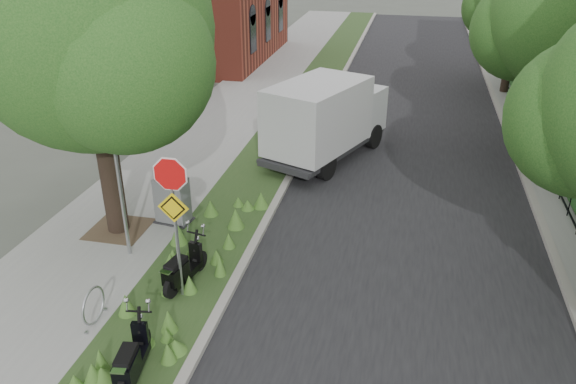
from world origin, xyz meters
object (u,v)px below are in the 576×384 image
object	(u,v)px
scooter_near	(181,273)
utility_cabinet	(172,201)
box_truck	(326,116)
scooter_far	(131,364)
sign_assembly	(173,200)

from	to	relation	value
scooter_near	utility_cabinet	distance (m)	2.98
box_truck	scooter_far	bearing A→B (deg)	-98.47
sign_assembly	scooter_near	world-z (taller)	sign_assembly
scooter_far	utility_cabinet	bearing A→B (deg)	105.72
sign_assembly	scooter_near	bearing A→B (deg)	111.69
scooter_far	utility_cabinet	world-z (taller)	utility_cabinet
scooter_far	box_truck	xyz separation A→B (m)	(1.58, 10.61, 1.00)
sign_assembly	utility_cabinet	size ratio (longest dim) A/B	2.68
scooter_near	scooter_far	distance (m)	2.71
sign_assembly	scooter_far	distance (m)	3.08
scooter_far	utility_cabinet	xyz separation A→B (m)	(-1.51, 5.37, 0.22)
scooter_far	sign_assembly	bearing A→B (deg)	92.59
scooter_far	utility_cabinet	distance (m)	5.58
scooter_near	scooter_far	xyz separation A→B (m)	(0.21, -2.70, -0.00)
sign_assembly	scooter_far	xyz separation A→B (m)	(0.11, -2.45, -1.85)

